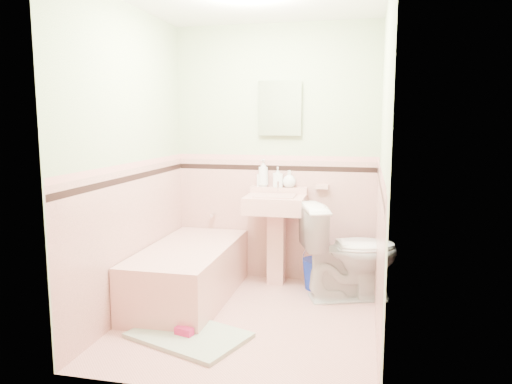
% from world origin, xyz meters
% --- Properties ---
extents(floor, '(2.20, 2.20, 0.00)m').
position_xyz_m(floor, '(0.00, 0.00, 0.00)').
color(floor, '#D5988C').
rests_on(floor, ground).
extents(wall_back, '(2.50, 0.00, 2.50)m').
position_xyz_m(wall_back, '(0.00, 1.10, 1.25)').
color(wall_back, beige).
rests_on(wall_back, ground).
extents(wall_front, '(2.50, 0.00, 2.50)m').
position_xyz_m(wall_front, '(0.00, -1.10, 1.25)').
color(wall_front, beige).
rests_on(wall_front, ground).
extents(wall_left, '(0.00, 2.50, 2.50)m').
position_xyz_m(wall_left, '(-1.00, 0.00, 1.25)').
color(wall_left, beige).
rests_on(wall_left, ground).
extents(wall_right, '(0.00, 2.50, 2.50)m').
position_xyz_m(wall_right, '(1.00, 0.00, 1.25)').
color(wall_right, beige).
rests_on(wall_right, ground).
extents(wainscot_back, '(2.00, 0.00, 2.00)m').
position_xyz_m(wainscot_back, '(0.00, 1.09, 0.60)').
color(wainscot_back, '#D89D91').
rests_on(wainscot_back, ground).
extents(wainscot_front, '(2.00, 0.00, 2.00)m').
position_xyz_m(wainscot_front, '(0.00, -1.09, 0.60)').
color(wainscot_front, '#D89D91').
rests_on(wainscot_front, ground).
extents(wainscot_left, '(0.00, 2.20, 2.20)m').
position_xyz_m(wainscot_left, '(-0.99, 0.00, 0.60)').
color(wainscot_left, '#D89D91').
rests_on(wainscot_left, ground).
extents(wainscot_right, '(0.00, 2.20, 2.20)m').
position_xyz_m(wainscot_right, '(0.99, 0.00, 0.60)').
color(wainscot_right, '#D89D91').
rests_on(wainscot_right, ground).
extents(accent_back, '(2.00, 0.00, 2.00)m').
position_xyz_m(accent_back, '(0.00, 1.08, 1.12)').
color(accent_back, black).
rests_on(accent_back, ground).
extents(accent_front, '(2.00, 0.00, 2.00)m').
position_xyz_m(accent_front, '(0.00, -1.08, 1.12)').
color(accent_front, black).
rests_on(accent_front, ground).
extents(accent_left, '(0.00, 2.20, 2.20)m').
position_xyz_m(accent_left, '(-0.98, 0.00, 1.12)').
color(accent_left, black).
rests_on(accent_left, ground).
extents(accent_right, '(0.00, 2.20, 2.20)m').
position_xyz_m(accent_right, '(0.98, 0.00, 1.12)').
color(accent_right, black).
rests_on(accent_right, ground).
extents(cap_back, '(2.00, 0.00, 2.00)m').
position_xyz_m(cap_back, '(0.00, 1.08, 1.22)').
color(cap_back, '#D58C84').
rests_on(cap_back, ground).
extents(cap_front, '(2.00, 0.00, 2.00)m').
position_xyz_m(cap_front, '(0.00, -1.08, 1.22)').
color(cap_front, '#D58C84').
rests_on(cap_front, ground).
extents(cap_left, '(0.00, 2.20, 2.20)m').
position_xyz_m(cap_left, '(-0.98, 0.00, 1.22)').
color(cap_left, '#D58C84').
rests_on(cap_left, ground).
extents(cap_right, '(0.00, 2.20, 2.20)m').
position_xyz_m(cap_right, '(0.98, 0.00, 1.22)').
color(cap_right, '#D58C84').
rests_on(cap_right, ground).
extents(bathtub, '(0.70, 1.50, 0.45)m').
position_xyz_m(bathtub, '(-0.63, 0.33, 0.23)').
color(bathtub, '#D0978B').
rests_on(bathtub, floor).
extents(tub_faucet, '(0.04, 0.12, 0.04)m').
position_xyz_m(tub_faucet, '(-0.63, 1.05, 0.63)').
color(tub_faucet, silver).
rests_on(tub_faucet, wall_back).
extents(sink, '(0.56, 0.48, 0.88)m').
position_xyz_m(sink, '(0.05, 0.86, 0.44)').
color(sink, '#D0978B').
rests_on(sink, floor).
extents(sink_faucet, '(0.02, 0.02, 0.10)m').
position_xyz_m(sink_faucet, '(0.05, 1.00, 0.95)').
color(sink_faucet, silver).
rests_on(sink_faucet, sink).
extents(medicine_cabinet, '(0.39, 0.04, 0.48)m').
position_xyz_m(medicine_cabinet, '(0.05, 1.07, 1.70)').
color(medicine_cabinet, white).
rests_on(medicine_cabinet, wall_back).
extents(soap_dish, '(0.12, 0.07, 0.04)m').
position_xyz_m(soap_dish, '(0.47, 1.06, 0.95)').
color(soap_dish, '#D0978B').
rests_on(soap_dish, wall_back).
extents(soap_bottle_left, '(0.12, 0.12, 0.27)m').
position_xyz_m(soap_bottle_left, '(-0.11, 1.04, 1.07)').
color(soap_bottle_left, '#B2B2B2').
rests_on(soap_bottle_left, sink).
extents(soap_bottle_mid, '(0.11, 0.11, 0.20)m').
position_xyz_m(soap_bottle_mid, '(0.04, 1.04, 1.04)').
color(soap_bottle_mid, '#B2B2B2').
rests_on(soap_bottle_mid, sink).
extents(soap_bottle_right, '(0.17, 0.17, 0.17)m').
position_xyz_m(soap_bottle_right, '(0.15, 1.04, 1.02)').
color(soap_bottle_right, '#B2B2B2').
rests_on(soap_bottle_right, sink).
extents(tube, '(0.05, 0.05, 0.12)m').
position_xyz_m(tube, '(-0.15, 1.04, 1.00)').
color(tube, white).
rests_on(tube, sink).
extents(toilet, '(0.95, 0.73, 0.86)m').
position_xyz_m(toilet, '(0.76, 0.67, 0.43)').
color(toilet, white).
rests_on(toilet, floor).
extents(bucket, '(0.30, 0.30, 0.28)m').
position_xyz_m(bucket, '(0.46, 0.85, 0.14)').
color(bucket, '#1029A4').
rests_on(bucket, floor).
extents(bath_mat, '(0.96, 0.79, 0.03)m').
position_xyz_m(bath_mat, '(-0.36, -0.42, 0.02)').
color(bath_mat, '#97A98D').
rests_on(bath_mat, floor).
extents(shoe, '(0.15, 0.10, 0.05)m').
position_xyz_m(shoe, '(-0.38, -0.45, 0.06)').
color(shoe, '#BF1E59').
rests_on(shoe, bath_mat).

